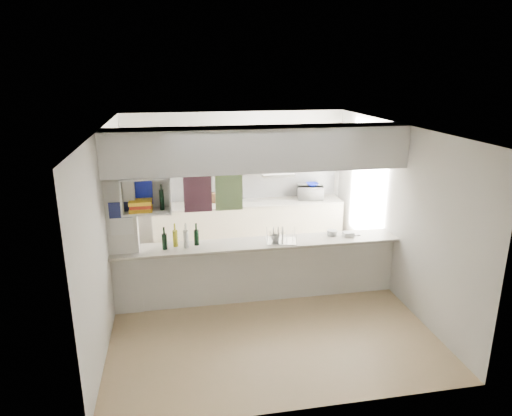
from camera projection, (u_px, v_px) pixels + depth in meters
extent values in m
plane|color=tan|center=(259.00, 299.00, 6.94)|extent=(4.80, 4.80, 0.00)
plane|color=white|center=(259.00, 127.00, 6.18)|extent=(4.80, 4.80, 0.00)
plane|color=silver|center=(236.00, 180.00, 8.82)|extent=(4.20, 0.00, 4.20)
plane|color=silver|center=(107.00, 226.00, 6.20)|extent=(0.00, 4.80, 4.80)
plane|color=silver|center=(394.00, 210.00, 6.93)|extent=(0.00, 4.80, 4.80)
cube|color=silver|center=(259.00, 272.00, 6.82)|extent=(4.20, 0.15, 0.88)
cube|color=#B2AB9C|center=(259.00, 244.00, 6.68)|extent=(4.20, 0.50, 0.04)
cube|color=white|center=(259.00, 149.00, 6.27)|extent=(4.20, 0.50, 0.60)
cube|color=silver|center=(123.00, 226.00, 6.24)|extent=(0.40, 0.18, 2.60)
cube|color=#191E4C|center=(120.00, 210.00, 6.07)|extent=(0.30, 0.01, 0.22)
cube|color=white|center=(122.00, 226.00, 6.14)|extent=(0.30, 0.01, 0.24)
cube|color=black|center=(198.00, 191.00, 6.51)|extent=(0.40, 0.02, 0.62)
cube|color=#196D73|center=(229.00, 190.00, 6.59)|extent=(0.40, 0.02, 0.62)
cube|color=white|center=(147.00, 212.00, 6.14)|extent=(0.65, 0.35, 0.02)
cube|color=white|center=(145.00, 177.00, 6.00)|extent=(0.65, 0.35, 0.02)
cube|color=white|center=(147.00, 191.00, 6.22)|extent=(0.65, 0.02, 0.50)
cube|color=white|center=(122.00, 196.00, 6.02)|extent=(0.02, 0.35, 0.50)
cube|color=white|center=(170.00, 193.00, 6.13)|extent=(0.02, 0.35, 0.50)
cube|color=gold|center=(141.00, 209.00, 6.12)|extent=(0.30, 0.24, 0.05)
cube|color=#AD2817|center=(141.00, 206.00, 6.10)|extent=(0.28, 0.22, 0.05)
cube|color=gold|center=(141.00, 202.00, 6.09)|extent=(0.30, 0.24, 0.05)
cube|color=#0D1995|center=(143.00, 192.00, 6.18)|extent=(0.26, 0.02, 0.34)
cylinder|color=black|center=(162.00, 200.00, 6.13)|extent=(0.06, 0.06, 0.28)
cube|color=beige|center=(249.00, 226.00, 8.82)|extent=(3.60, 0.60, 0.90)
cube|color=#B2AB9C|center=(249.00, 203.00, 8.69)|extent=(3.60, 0.63, 0.03)
cube|color=silver|center=(246.00, 183.00, 8.87)|extent=(3.60, 0.03, 0.60)
cube|color=beige|center=(237.00, 151.00, 8.49)|extent=(2.62, 0.34, 0.72)
cube|color=white|center=(276.00, 172.00, 8.67)|extent=(0.60, 0.46, 0.12)
cube|color=silver|center=(279.00, 176.00, 8.47)|extent=(0.60, 0.02, 0.05)
imported|color=white|center=(310.00, 192.00, 8.88)|extent=(0.54, 0.42, 0.27)
imported|color=#0D1995|center=(312.00, 184.00, 8.80)|extent=(0.23, 0.23, 0.06)
cube|color=silver|center=(281.00, 241.00, 6.71)|extent=(0.49, 0.40, 0.01)
cylinder|color=white|center=(274.00, 234.00, 6.67)|extent=(0.05, 0.22, 0.22)
cylinder|color=white|center=(278.00, 234.00, 6.67)|extent=(0.05, 0.22, 0.22)
cylinder|color=white|center=(283.00, 233.00, 6.67)|extent=(0.05, 0.22, 0.22)
imported|color=white|center=(275.00, 238.00, 6.67)|extent=(0.15, 0.15, 0.09)
cylinder|color=black|center=(165.00, 242.00, 6.39)|extent=(0.07, 0.07, 0.23)
cylinder|color=black|center=(164.00, 231.00, 6.34)|extent=(0.03, 0.03, 0.10)
cylinder|color=#969219|center=(175.00, 238.00, 6.49)|extent=(0.07, 0.07, 0.24)
cylinder|color=#969219|center=(175.00, 227.00, 6.44)|extent=(0.03, 0.03, 0.10)
cylinder|color=silver|center=(186.00, 239.00, 6.44)|extent=(0.07, 0.07, 0.26)
cylinder|color=silver|center=(186.00, 227.00, 6.39)|extent=(0.03, 0.03, 0.10)
cylinder|color=black|center=(196.00, 238.00, 6.55)|extent=(0.07, 0.07, 0.23)
cylinder|color=black|center=(196.00, 227.00, 6.50)|extent=(0.03, 0.03, 0.10)
cylinder|color=silver|center=(332.00, 233.00, 6.96)|extent=(0.16, 0.16, 0.08)
cube|color=silver|center=(348.00, 234.00, 6.90)|extent=(0.16, 0.11, 0.07)
cube|color=black|center=(355.00, 235.00, 6.96)|extent=(0.14, 0.07, 0.01)
cylinder|color=black|center=(205.00, 200.00, 8.57)|extent=(0.11, 0.11, 0.15)
cube|color=#51311C|center=(213.00, 198.00, 8.62)|extent=(0.12, 0.10, 0.20)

